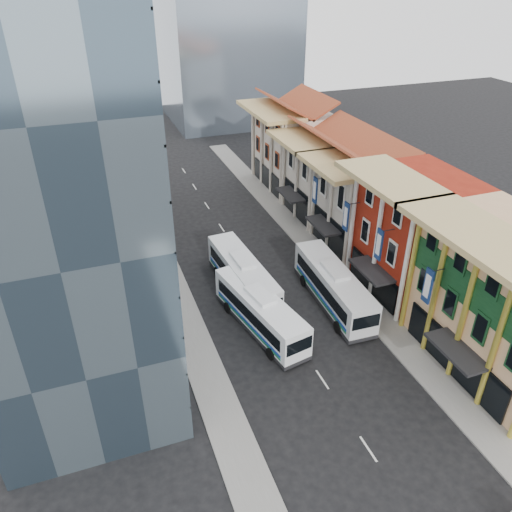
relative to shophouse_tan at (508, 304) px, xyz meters
name	(u,v)px	position (x,y,z in m)	size (l,w,h in m)	color
ground	(376,461)	(-14.00, -5.00, -6.00)	(200.00, 200.00, 0.00)	black
sidewalk_right	(335,271)	(-5.50, 17.00, -5.92)	(3.00, 90.00, 0.15)	slate
sidewalk_left	(179,303)	(-22.50, 17.00, -5.92)	(3.00, 90.00, 0.15)	slate
shophouse_tan	(508,304)	(0.00, 0.00, 0.00)	(8.00, 14.00, 12.00)	#DEAF80
shophouse_red	(415,235)	(0.00, 12.00, 0.00)	(8.00, 10.00, 12.00)	maroon
shophouse_cream_near	(363,205)	(0.00, 21.50, -1.00)	(8.00, 9.00, 10.00)	beige
shophouse_cream_mid	(327,177)	(0.00, 30.50, -1.00)	(8.00, 9.00, 10.00)	beige
shophouse_cream_far	(294,148)	(0.00, 41.00, -0.50)	(8.00, 12.00, 11.00)	beige
office_tower	(56,182)	(-31.00, 14.00, 9.00)	(12.00, 26.00, 30.00)	#3C4F5F
office_block_far	(75,174)	(-30.00, 37.00, 1.00)	(10.00, 18.00, 14.00)	gray
bus_left_near	(260,311)	(-16.40, 10.78, -4.07)	(2.83, 12.06, 3.87)	white
bus_left_far	(243,275)	(-16.00, 16.74, -3.99)	(2.93, 12.53, 4.02)	white
bus_right	(333,286)	(-8.50, 11.92, -3.97)	(2.96, 12.65, 4.06)	silver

